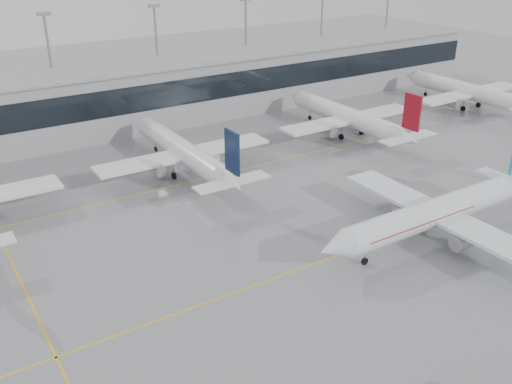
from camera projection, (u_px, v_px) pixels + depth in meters
ground at (310, 265)px, 68.24m from camera, size 320.00×320.00×0.00m
taxi_line_main at (310, 265)px, 68.23m from camera, size 120.00×0.25×0.01m
taxi_line_north at (196, 181)px, 91.18m from camera, size 120.00×0.25×0.01m
taxi_line_cross at (21, 282)px, 65.05m from camera, size 0.25×60.00×0.01m
terminal at (121, 98)px, 113.13m from camera, size 180.00×15.00×12.00m
terminal_glass at (134, 100)px, 106.73m from camera, size 180.00×0.20×5.00m
terminal_roof at (117, 67)px, 110.53m from camera, size 182.00×16.00×0.40m
light_masts at (106, 56)px, 114.64m from camera, size 156.40×1.00×22.60m
air_canada_jet at (438, 212)px, 72.79m from camera, size 37.32×30.03×11.87m
parked_jet_c at (184, 152)px, 92.44m from camera, size 29.64×36.96×11.72m
parked_jet_d at (349, 117)px, 109.54m from camera, size 29.64×36.96×11.72m
parked_jet_e at (469, 92)px, 126.64m from camera, size 29.64×36.96×11.72m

